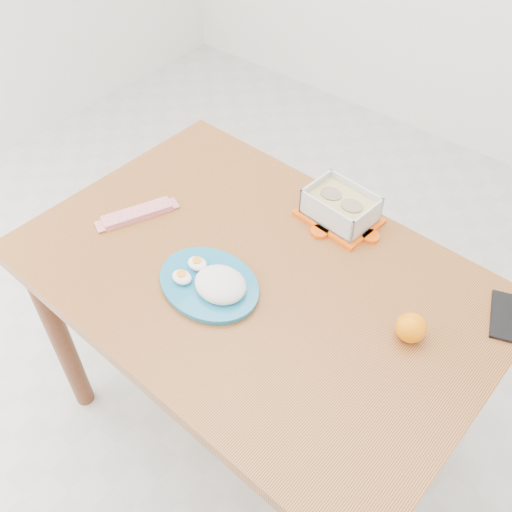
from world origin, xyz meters
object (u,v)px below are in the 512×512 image
Objects in this scene: orange_fruit at (411,328)px; smartphone at (507,317)px; food_container at (340,207)px; rice_plate at (212,282)px; dining_table at (256,302)px.

smartphone is (0.14, 0.18, -0.03)m from orange_fruit.
food_container is 0.40m from rice_plate.
rice_plate reaches higher than dining_table.
food_container reaches higher than rice_plate.
rice_plate is 1.97× the size of smartphone.
orange_fruit is (0.32, -0.22, -0.01)m from food_container.
smartphone reaches higher than dining_table.
dining_table is at bearing 68.53° from rice_plate.
orange_fruit is 0.23m from smartphone.
smartphone is at bearing 51.60° from orange_fruit.
orange_fruit is at bearing -148.36° from smartphone.
orange_fruit is 0.48× the size of smartphone.
rice_plate is at bearing -158.79° from orange_fruit.
rice_plate is 0.66m from smartphone.
dining_table is 17.71× the size of orange_fruit.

